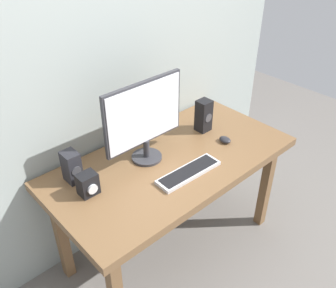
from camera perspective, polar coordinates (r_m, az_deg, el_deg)
ground_plane at (r=2.69m, az=0.51°, el=-15.34°), size 6.00×6.00×0.00m
wall_back at (r=2.15m, az=-7.30°, el=19.11°), size 2.67×0.04×3.00m
desk at (r=2.23m, az=0.60°, el=-4.03°), size 1.48×0.75×0.75m
monitor at (r=2.04m, az=-3.69°, el=4.05°), size 0.52×0.18×0.49m
keyboard_primary at (r=2.06m, az=3.22°, el=-4.38°), size 0.40×0.13×0.02m
mouse at (r=2.34m, az=8.81°, el=0.66°), size 0.07×0.08×0.03m
speaker_right at (r=2.40m, az=5.53°, el=4.40°), size 0.09×0.09×0.21m
speaker_left at (r=2.03m, az=-14.68°, el=-3.43°), size 0.08×0.10×0.18m
audio_controller at (r=1.95m, az=-12.29°, el=-6.09°), size 0.10×0.09×0.12m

